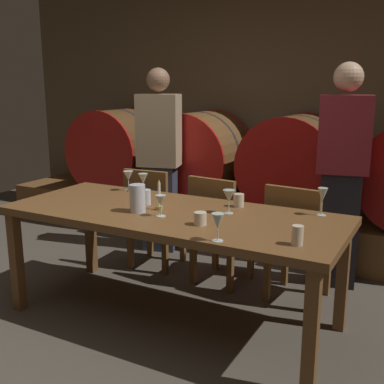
% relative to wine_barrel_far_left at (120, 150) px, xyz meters
% --- Properties ---
extents(ground_plane, '(7.93, 7.93, 0.00)m').
position_rel_wine_barrel_far_left_xyz_m(ground_plane, '(1.53, -2.13, -0.84)').
color(ground_plane, '#4C443A').
extents(back_wall, '(6.10, 0.24, 2.90)m').
position_rel_wine_barrel_far_left_xyz_m(back_wall, '(1.53, 0.55, 0.61)').
color(back_wall, brown).
rests_on(back_wall, ground).
extents(barrel_shelf, '(5.49, 0.90, 0.39)m').
position_rel_wine_barrel_far_left_xyz_m(barrel_shelf, '(1.53, 0.00, -0.64)').
color(barrel_shelf, brown).
rests_on(barrel_shelf, ground).
extents(wine_barrel_far_left, '(0.91, 0.79, 0.91)m').
position_rel_wine_barrel_far_left_xyz_m(wine_barrel_far_left, '(0.00, 0.00, 0.00)').
color(wine_barrel_far_left, '#513319').
rests_on(wine_barrel_far_left, barrel_shelf).
extents(wine_barrel_center_left, '(0.91, 0.79, 0.91)m').
position_rel_wine_barrel_far_left_xyz_m(wine_barrel_center_left, '(1.01, 0.00, 0.00)').
color(wine_barrel_center_left, brown).
rests_on(wine_barrel_center_left, barrel_shelf).
extents(wine_barrel_center_right, '(0.91, 0.79, 0.91)m').
position_rel_wine_barrel_far_left_xyz_m(wine_barrel_center_right, '(2.03, 0.00, 0.00)').
color(wine_barrel_center_right, '#513319').
rests_on(wine_barrel_center_right, barrel_shelf).
extents(dining_table, '(2.22, 0.91, 0.76)m').
position_rel_wine_barrel_far_left_xyz_m(dining_table, '(1.72, -1.76, -0.15)').
color(dining_table, brown).
rests_on(dining_table, ground).
extents(chair_left, '(0.42, 0.42, 0.88)m').
position_rel_wine_barrel_far_left_xyz_m(chair_left, '(1.10, -1.04, -0.35)').
color(chair_left, brown).
rests_on(chair_left, ground).
extents(chair_center, '(0.44, 0.44, 0.88)m').
position_rel_wine_barrel_far_left_xyz_m(chair_center, '(1.75, -1.09, -0.35)').
color(chair_center, brown).
rests_on(chair_center, ground).
extents(chair_right, '(0.43, 0.43, 0.88)m').
position_rel_wine_barrel_far_left_xyz_m(chair_right, '(2.37, -1.11, -0.35)').
color(chair_right, brown).
rests_on(chair_right, ground).
extents(guest_left, '(0.43, 0.33, 1.71)m').
position_rel_wine_barrel_far_left_xyz_m(guest_left, '(0.90, -0.60, 0.04)').
color(guest_left, '#33384C').
rests_on(guest_left, ground).
extents(guest_right, '(0.42, 0.31, 1.73)m').
position_rel_wine_barrel_far_left_xyz_m(guest_right, '(2.57, -0.64, 0.05)').
color(guest_right, black).
rests_on(guest_right, ground).
extents(candle_center, '(0.05, 0.05, 0.21)m').
position_rel_wine_barrel_far_left_xyz_m(candle_center, '(1.63, -1.76, -0.02)').
color(candle_center, olive).
rests_on(candle_center, dining_table).
extents(pitcher, '(0.10, 0.10, 0.18)m').
position_rel_wine_barrel_far_left_xyz_m(pitcher, '(1.54, -1.88, 0.02)').
color(pitcher, silver).
rests_on(pitcher, dining_table).
extents(wine_glass_far_left, '(0.08, 0.08, 0.15)m').
position_rel_wine_barrel_far_left_xyz_m(wine_glass_far_left, '(1.13, -1.40, 0.04)').
color(wine_glass_far_left, white).
rests_on(wine_glass_far_left, dining_table).
extents(wine_glass_left, '(0.07, 0.07, 0.14)m').
position_rel_wine_barrel_far_left_xyz_m(wine_glass_left, '(1.25, -1.38, 0.02)').
color(wine_glass_left, silver).
rests_on(wine_glass_left, dining_table).
extents(wine_glass_center_left, '(0.07, 0.07, 0.14)m').
position_rel_wine_barrel_far_left_xyz_m(wine_glass_center_left, '(1.73, -1.90, 0.02)').
color(wine_glass_center_left, silver).
rests_on(wine_glass_center_left, dining_table).
extents(wine_glass_center_right, '(0.08, 0.08, 0.15)m').
position_rel_wine_barrel_far_left_xyz_m(wine_glass_center_right, '(2.07, -1.63, 0.04)').
color(wine_glass_center_right, silver).
rests_on(wine_glass_center_right, dining_table).
extents(wine_glass_right, '(0.07, 0.07, 0.15)m').
position_rel_wine_barrel_far_left_xyz_m(wine_glass_right, '(2.24, -2.16, 0.03)').
color(wine_glass_right, silver).
rests_on(wine_glass_right, dining_table).
extents(wine_glass_far_right, '(0.06, 0.06, 0.18)m').
position_rel_wine_barrel_far_left_xyz_m(wine_glass_far_right, '(2.60, -1.40, 0.05)').
color(wine_glass_far_right, silver).
rests_on(wine_glass_far_right, dining_table).
extents(cup_far_left, '(0.07, 0.07, 0.10)m').
position_rel_wine_barrel_far_left_xyz_m(cup_far_left, '(1.48, -1.69, -0.02)').
color(cup_far_left, silver).
rests_on(cup_far_left, dining_table).
extents(cup_center_left, '(0.07, 0.07, 0.08)m').
position_rel_wine_barrel_far_left_xyz_m(cup_center_left, '(2.03, -1.94, -0.04)').
color(cup_center_left, beige).
rests_on(cup_center_left, dining_table).
extents(cup_center_right, '(0.07, 0.07, 0.09)m').
position_rel_wine_barrel_far_left_xyz_m(cup_center_right, '(2.06, -1.45, -0.03)').
color(cup_center_right, beige).
rests_on(cup_center_right, dining_table).
extents(cup_far_right, '(0.06, 0.06, 0.10)m').
position_rel_wine_barrel_far_left_xyz_m(cup_far_right, '(2.63, -2.02, -0.02)').
color(cup_far_right, beige).
rests_on(cup_far_right, dining_table).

